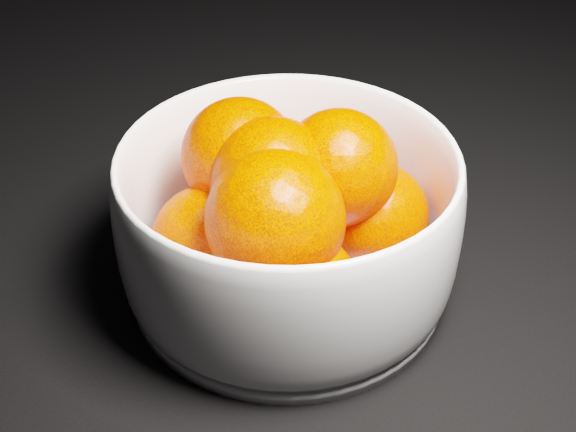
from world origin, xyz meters
TOP-DOWN VIEW (x-y plane):
  - bowl at (0.25, 0.25)m, footprint 0.23×0.23m
  - orange_pile at (0.25, 0.25)m, footprint 0.19×0.19m

SIDE VIEW (x-z plane):
  - bowl at x=0.25m, z-range 0.00..0.11m
  - orange_pile at x=0.25m, z-range 0.01..0.14m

